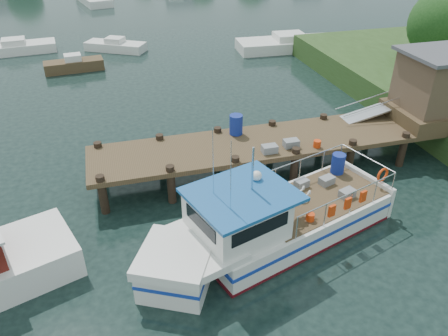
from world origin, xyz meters
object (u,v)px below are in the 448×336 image
object	(u,v)px
moored_rowboat	(74,65)
moored_b	(116,46)
moored_a	(15,48)
lobster_boat	(266,224)
dock	(382,108)
moored_c	(289,44)

from	to	relation	value
moored_rowboat	moored_b	world-z (taller)	moored_rowboat
moored_rowboat	moored_a	size ratio (longest dim) A/B	0.65
lobster_boat	moored_a	bearing A→B (deg)	95.03
dock	moored_rowboat	world-z (taller)	dock
lobster_boat	moored_c	bearing A→B (deg)	47.52
lobster_boat	moored_a	xyz separation A→B (m)	(-10.75, 25.74, -0.44)
moored_a	moored_b	xyz separation A→B (m)	(7.42, -1.44, -0.03)
dock	moored_rowboat	size ratio (longest dim) A/B	4.18
dock	moored_b	bearing A→B (deg)	117.50
dock	moored_a	size ratio (longest dim) A/B	2.74
moored_rowboat	moored_b	size ratio (longest dim) A/B	0.83
dock	moored_a	bearing A→B (deg)	129.88
moored_b	moored_rowboat	bearing A→B (deg)	-131.39
moored_a	moored_b	bearing A→B (deg)	3.44
moored_a	moored_b	size ratio (longest dim) A/B	1.27
moored_c	moored_rowboat	bearing A→B (deg)	-164.43
moored_rowboat	lobster_boat	bearing A→B (deg)	-48.38
dock	moored_b	xyz separation A→B (m)	(-10.27, 19.72, -1.86)
dock	moored_b	world-z (taller)	dock
lobster_boat	moored_rowboat	world-z (taller)	lobster_boat
moored_b	moored_c	xyz separation A→B (m)	(13.02, -3.36, 0.09)
lobster_boat	dock	bearing A→B (deg)	15.72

